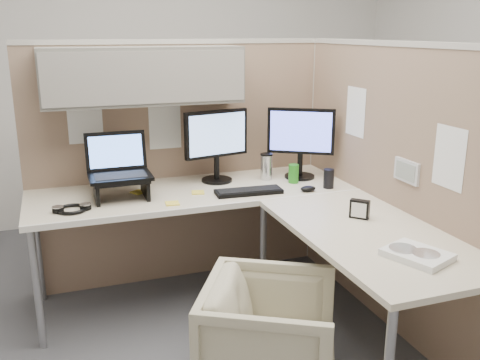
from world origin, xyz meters
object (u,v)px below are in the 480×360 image
object	(u,v)px
desk	(251,213)
keyboard	(249,192)
monitor_left	(216,140)
office_chair	(270,332)

from	to	relation	value
desk	keyboard	distance (m)	0.24
desk	monitor_left	xyz separation A→B (m)	(-0.03, 0.55, 0.32)
keyboard	office_chair	bearing A→B (deg)	-99.89
office_chair	desk	bearing A→B (deg)	17.16
office_chair	monitor_left	distance (m)	1.36
office_chair	monitor_left	bearing A→B (deg)	24.71
monitor_left	keyboard	world-z (taller)	monitor_left
office_chair	keyboard	world-z (taller)	keyboard
desk	keyboard	bearing A→B (deg)	73.46
office_chair	keyboard	bearing A→B (deg)	16.08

